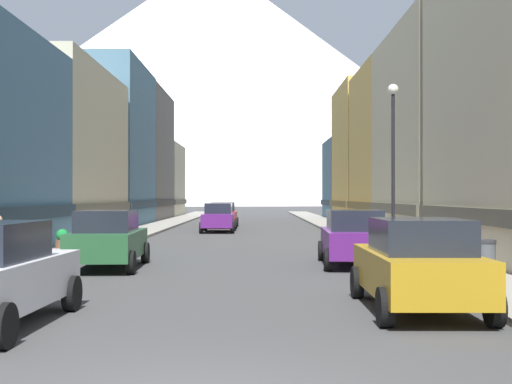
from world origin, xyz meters
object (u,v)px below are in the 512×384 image
Objects in this scene: car_left_1 at (110,239)px; pedestrian_0 at (0,246)px; car_right_0 at (420,265)px; streetlamp_right at (395,144)px; car_driving_1 at (225,215)px; car_right_1 at (356,238)px; potted_plant_1 at (64,239)px; car_driving_0 at (220,217)px; trash_bin_right at (486,259)px.

car_left_1 is 2.90× the size of pedestrian_0.
streetlamp_right reaches higher than car_right_0.
pedestrian_0 is (-2.45, -2.35, -0.05)m from car_left_1.
car_right_0 is at bearing -98.78° from streetlamp_right.
car_left_1 is at bearing 43.77° from pedestrian_0.
car_driving_1 is at bearing 81.03° from pedestrian_0.
car_right_0 is at bearing -45.40° from car_left_1.
car_right_1 is (-0.00, 8.53, 0.00)m from car_right_0.
car_right_0 is 5.87× the size of potted_plant_1.
potted_plant_1 is 0.13× the size of streetlamp_right.
trash_bin_right is (7.95, -25.02, -0.26)m from car_driving_0.
streetlamp_right is at bearing 14.35° from car_left_1.
car_left_1 and car_driving_0 have the same top height.
streetlamp_right is at bearing -18.10° from potted_plant_1.
car_driving_0 is 1.00× the size of car_driving_1.
car_right_0 is (7.60, -7.70, 0.00)m from car_left_1.
trash_bin_right is at bearing -20.83° from car_left_1.
potted_plant_1 is at bearing 152.81° from car_right_1.
car_left_1 is at bearing -95.93° from car_driving_0.
car_driving_1 is at bearing 75.40° from potted_plant_1.
pedestrian_0 reaches higher than potted_plant_1.
car_right_1 is 26.83m from car_driving_1.
car_left_1 and car_driving_1 have the same top height.
car_driving_1 is 21.43m from potted_plant_1.
trash_bin_right is at bearing -37.49° from potted_plant_1.
trash_bin_right is at bearing -80.84° from streetlamp_right.
car_right_0 is at bearing -79.40° from car_driving_0.
car_right_1 is (7.60, 0.83, 0.00)m from car_left_1.
potted_plant_1 is (-3.20, 6.38, -0.40)m from car_left_1.
car_driving_1 is at bearing 104.40° from trash_bin_right.
streetlamp_right is (6.95, -24.77, 3.09)m from car_driving_1.
car_right_1 is 10.54m from pedestrian_0.
car_right_0 is 10.62m from streetlamp_right.
streetlamp_right is at bearing -69.73° from car_driving_0.
car_left_1 reaches higher than potted_plant_1.
car_right_0 reaches higher than potted_plant_1.
car_left_1 is 7.15m from potted_plant_1.
car_left_1 is 9.93m from streetlamp_right.
car_driving_0 is 2.86× the size of pedestrian_0.
car_left_1 is 10.82m from car_right_0.
car_right_0 is 2.87× the size of pedestrian_0.
streetlamp_right is (9.15, 2.34, 3.09)m from car_left_1.
car_right_1 is at bearing 90.01° from car_right_0.
car_driving_0 is (-5.40, 28.86, 0.00)m from car_right_0.
car_right_0 is 11.39m from pedestrian_0.
car_left_1 is 5.94× the size of potted_plant_1.
car_driving_1 is (-5.40, 34.81, 0.00)m from car_right_0.
car_driving_1 is 5.85× the size of potted_plant_1.
car_driving_1 reaches higher than trash_bin_right.
car_left_1 is 1.01× the size of car_right_0.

